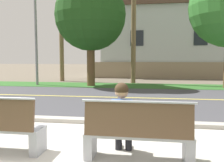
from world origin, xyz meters
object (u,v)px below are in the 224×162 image
object	(u,v)px
bench_right	(138,134)
shade_tree_far_left	(92,10)
seated_person_blue	(122,117)
streetlamp	(37,24)

from	to	relation	value
bench_right	shade_tree_far_left	world-z (taller)	shade_tree_far_left
seated_person_blue	streetlamp	world-z (taller)	streetlamp
streetlamp	shade_tree_far_left	world-z (taller)	shade_tree_far_left
seated_person_blue	shade_tree_far_left	world-z (taller)	shade_tree_far_left
shade_tree_far_left	bench_right	bearing A→B (deg)	-73.09
streetlamp	shade_tree_far_left	size ratio (longest dim) A/B	0.95
streetlamp	seated_person_blue	bearing A→B (deg)	-58.17
seated_person_blue	shade_tree_far_left	size ratio (longest dim) A/B	0.18
bench_right	streetlamp	distance (m)	13.18
bench_right	streetlamp	bearing A→B (deg)	122.46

